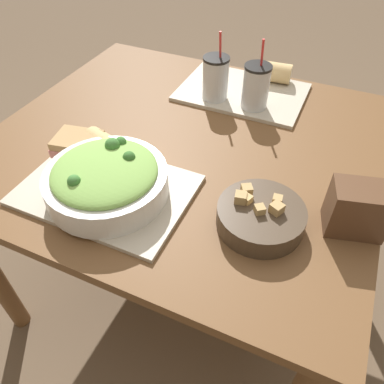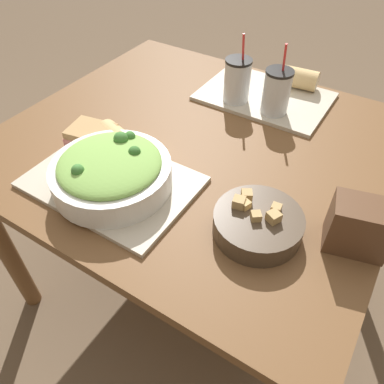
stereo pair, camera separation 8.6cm
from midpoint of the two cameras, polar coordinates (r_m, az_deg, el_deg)
name	(u,v)px [view 1 (the left image)]	position (r m, az deg, el deg)	size (l,w,h in m)	color
ground_plane	(187,275)	(1.64, -2.36, -12.67)	(12.00, 12.00, 0.00)	brown
dining_table	(185,164)	(1.17, -3.24, 4.15)	(1.12, 1.01, 0.71)	brown
tray_near	(106,190)	(0.97, -15.43, 0.19)	(0.42, 0.29, 0.01)	#BCB29E
tray_far	(242,92)	(1.33, 5.74, 14.86)	(0.42, 0.29, 0.01)	#BCB29E
salad_bowl	(106,179)	(0.92, -15.58, 1.85)	(0.29, 0.29, 0.11)	white
soup_bowl	(261,216)	(0.85, 7.56, -3.77)	(0.20, 0.20, 0.07)	#473828
sandwich_near	(79,147)	(1.06, -19.09, 6.43)	(0.14, 0.12, 0.06)	tan
baguette_near	(108,148)	(1.03, -15.07, 6.42)	(0.15, 0.10, 0.07)	tan
baguette_far	(273,72)	(1.39, 10.42, 17.48)	(0.14, 0.08, 0.07)	tan
drink_cup_dark	(217,79)	(1.25, 1.74, 16.71)	(0.08, 0.08, 0.22)	silver
drink_cup_red	(256,88)	(1.21, 7.62, 15.40)	(0.08, 0.08, 0.22)	silver
chip_bag	(358,209)	(0.87, 21.40, -2.59)	(0.14, 0.11, 0.12)	brown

